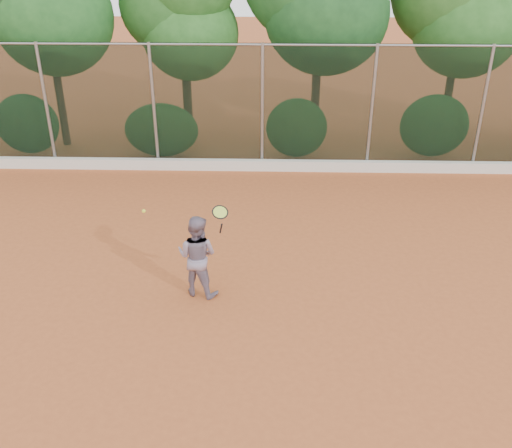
{
  "coord_description": "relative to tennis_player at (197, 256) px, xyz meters",
  "views": [
    {
      "loc": [
        0.27,
        -8.4,
        6.08
      ],
      "look_at": [
        0.0,
        1.0,
        1.25
      ],
      "focal_mm": 40.0,
      "sensor_mm": 36.0,
      "label": 1
    }
  ],
  "objects": [
    {
      "name": "tennis_player",
      "position": [
        0.0,
        0.0,
        0.0
      ],
      "size": [
        0.92,
        0.82,
        1.59
      ],
      "primitive_type": "imported",
      "rotation": [
        0.0,
        0.0,
        2.82
      ],
      "color": "gray",
      "rests_on": "ground"
    },
    {
      "name": "concrete_curb",
      "position": [
        1.07,
        6.24,
        -0.65
      ],
      "size": [
        24.0,
        0.2,
        0.3
      ],
      "primitive_type": "cube",
      "color": "silver",
      "rests_on": "ground"
    },
    {
      "name": "chainlink_fence",
      "position": [
        1.07,
        6.42,
        1.06
      ],
      "size": [
        24.09,
        0.09,
        3.5
      ],
      "color": "black",
      "rests_on": "ground"
    },
    {
      "name": "tennis_racket",
      "position": [
        0.46,
        -0.14,
        0.93
      ],
      "size": [
        0.35,
        0.33,
        0.57
      ],
      "color": "black",
      "rests_on": "ground"
    },
    {
      "name": "tennis_ball_in_flight",
      "position": [
        -0.95,
        0.17,
        0.81
      ],
      "size": [
        0.07,
        0.07,
        0.07
      ],
      "color": "#EFF337",
      "rests_on": "ground"
    },
    {
      "name": "ground",
      "position": [
        1.07,
        -0.58,
        -0.8
      ],
      "size": [
        80.0,
        80.0,
        0.0
      ],
      "primitive_type": "plane",
      "color": "#B05629",
      "rests_on": "ground"
    }
  ]
}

